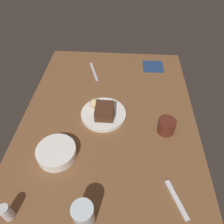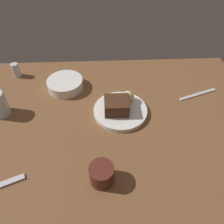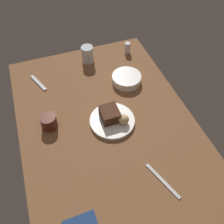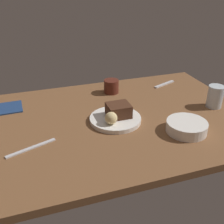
% 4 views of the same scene
% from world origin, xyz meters
% --- Properties ---
extents(dining_table, '(1.20, 0.84, 0.03)m').
position_xyz_m(dining_table, '(0.00, 0.00, 0.01)').
color(dining_table, brown).
rests_on(dining_table, ground).
extents(dessert_plate, '(0.22, 0.22, 0.02)m').
position_xyz_m(dessert_plate, '(0.02, 0.03, 0.04)').
color(dessert_plate, white).
rests_on(dessert_plate, dining_table).
extents(chocolate_cake_slice, '(0.10, 0.09, 0.06)m').
position_xyz_m(chocolate_cake_slice, '(0.00, 0.02, 0.08)').
color(chocolate_cake_slice, '#472819').
rests_on(chocolate_cake_slice, dessert_plate).
extents(bread_roll, '(0.05, 0.05, 0.05)m').
position_xyz_m(bread_roll, '(0.05, 0.07, 0.07)').
color(bread_roll, '#DBC184').
rests_on(bread_roll, dessert_plate).
extents(salt_shaker, '(0.04, 0.04, 0.07)m').
position_xyz_m(salt_shaker, '(-0.47, 0.30, 0.06)').
color(salt_shaker, silver).
rests_on(salt_shaker, dining_table).
extents(side_bowl, '(0.16, 0.16, 0.04)m').
position_xyz_m(side_bowl, '(-0.23, 0.20, 0.05)').
color(side_bowl, white).
rests_on(side_bowl, dining_table).
extents(coffee_cup, '(0.08, 0.08, 0.07)m').
position_xyz_m(coffee_cup, '(-0.06, -0.27, 0.06)').
color(coffee_cup, '#562319').
rests_on(coffee_cup, dining_table).
extents(dessert_spoon, '(0.15, 0.07, 0.01)m').
position_xyz_m(dessert_spoon, '(-0.38, -0.27, 0.03)').
color(dessert_spoon, silver).
rests_on(dessert_spoon, dining_table).
extents(butter_knife, '(0.18, 0.08, 0.01)m').
position_xyz_m(butter_knife, '(0.37, 0.12, 0.03)').
color(butter_knife, silver).
rests_on(butter_knife, dining_table).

